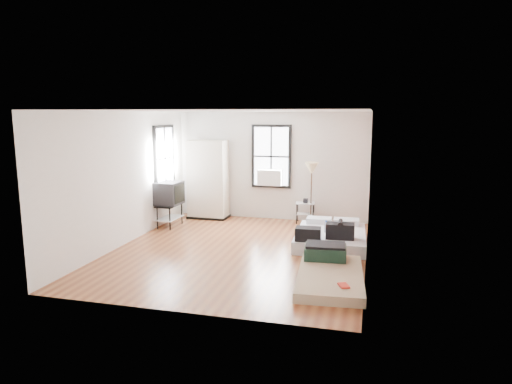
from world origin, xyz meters
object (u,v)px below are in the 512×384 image
(side_table, at_px, (305,207))
(mattress_bare, at_px, (329,271))
(floor_lamp, at_px, (312,172))
(mattress_main, at_px, (330,236))
(wardrobe, at_px, (208,180))
(tv_stand, at_px, (169,195))

(side_table, bearing_deg, mattress_bare, -75.87)
(floor_lamp, bearing_deg, side_table, 154.95)
(mattress_main, distance_m, side_table, 1.97)
(side_table, height_order, floor_lamp, floor_lamp)
(mattress_bare, distance_m, floor_lamp, 4.04)
(floor_lamp, bearing_deg, wardrobe, 180.00)
(mattress_bare, xyz_separation_m, floor_lamp, (-0.82, 3.77, 1.20))
(side_table, bearing_deg, tv_stand, -158.79)
(mattress_main, relative_size, floor_lamp, 1.29)
(mattress_bare, bearing_deg, tv_stand, 143.45)
(mattress_main, relative_size, mattress_bare, 0.97)
(mattress_main, distance_m, tv_stand, 4.05)
(wardrobe, relative_size, floor_lamp, 1.32)
(mattress_main, bearing_deg, tv_stand, 169.78)
(mattress_bare, bearing_deg, wardrobe, 129.08)
(mattress_bare, xyz_separation_m, wardrobe, (-3.55, 3.77, 0.90))
(tv_stand, bearing_deg, floor_lamp, 20.79)
(side_table, distance_m, floor_lamp, 0.93)
(side_table, xyz_separation_m, tv_stand, (-3.16, -1.23, 0.39))
(floor_lamp, bearing_deg, mattress_bare, -77.78)
(mattress_bare, height_order, wardrobe, wardrobe)
(side_table, height_order, tv_stand, tv_stand)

